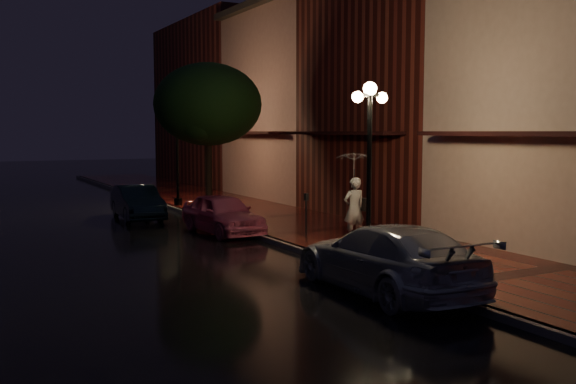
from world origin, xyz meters
TOP-DOWN VIEW (x-y plane):
  - ground at (0.00, 0.00)m, footprint 120.00×120.00m
  - sidewalk at (2.25, 0.00)m, footprint 4.50×60.00m
  - curb at (0.00, 0.00)m, footprint 0.25×60.00m
  - storefront_mid at (7.00, 2.00)m, footprint 5.00×8.00m
  - storefront_far at (7.00, 10.00)m, footprint 5.00×8.00m
  - storefront_extra at (7.00, 20.00)m, footprint 5.00×12.00m
  - streetlamp_near at (0.35, -5.00)m, footprint 0.96×0.36m
  - streetlamp_far at (0.35, 9.00)m, footprint 0.96×0.36m
  - street_tree at (0.61, 5.99)m, footprint 4.16×4.16m
  - pink_car at (-0.60, 1.73)m, footprint 1.77×3.93m
  - navy_car at (-2.12, 6.43)m, footprint 1.57×3.97m
  - silver_car at (-0.60, -6.95)m, footprint 2.17×4.98m
  - woman_with_umbrella at (1.90, -2.12)m, footprint 1.07×1.09m
  - parking_meter at (1.00, -0.90)m, footprint 0.14×0.12m

SIDE VIEW (x-z plane):
  - ground at x=0.00m, z-range 0.00..0.00m
  - sidewalk at x=2.25m, z-range 0.00..0.15m
  - curb at x=0.00m, z-range 0.00..0.15m
  - navy_car at x=-2.12m, z-range 0.00..1.29m
  - pink_car at x=-0.60m, z-range 0.00..1.31m
  - silver_car at x=-0.60m, z-range 0.00..1.43m
  - parking_meter at x=1.00m, z-range 0.29..1.61m
  - woman_with_umbrella at x=1.90m, z-range 0.56..3.14m
  - streetlamp_near at x=0.35m, z-range 0.45..4.76m
  - streetlamp_far at x=0.35m, z-range 0.45..4.76m
  - street_tree at x=0.61m, z-range 1.34..7.14m
  - storefront_far at x=7.00m, z-range 0.00..9.00m
  - storefront_extra at x=7.00m, z-range 0.00..10.00m
  - storefront_mid at x=7.00m, z-range 0.00..11.00m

